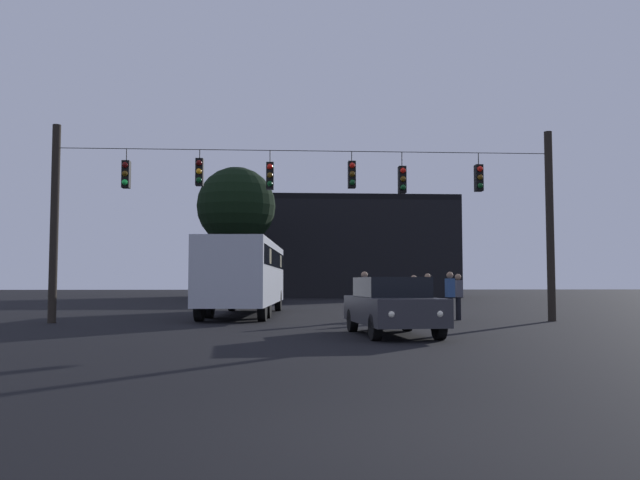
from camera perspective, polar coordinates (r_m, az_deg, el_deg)
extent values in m
plane|color=black|center=(30.25, -1.68, -6.35)|extent=(168.00, 168.00, 0.00)
cylinder|color=black|center=(23.92, -22.36, 1.40)|extent=(0.28, 0.28, 6.82)
cylinder|color=black|center=(24.57, 19.60, 1.21)|extent=(0.28, 0.28, 6.82)
cylinder|color=black|center=(23.02, -1.08, 7.86)|extent=(17.37, 0.02, 0.02)
cylinder|color=black|center=(23.58, -16.67, 7.19)|extent=(0.03, 0.03, 0.42)
cube|color=black|center=(23.46, -16.70, 5.55)|extent=(0.26, 0.32, 0.95)
sphere|color=#510A0A|center=(23.34, -16.79, 6.35)|extent=(0.20, 0.20, 0.20)
sphere|color=#5B3D0C|center=(23.29, -16.81, 5.62)|extent=(0.20, 0.20, 0.20)
sphere|color=#1EE04C|center=(23.24, -16.82, 4.89)|extent=(0.20, 0.20, 0.20)
cylinder|color=black|center=(23.14, -10.55, 7.43)|extent=(0.03, 0.03, 0.31)
cube|color=black|center=(23.03, -10.56, 5.89)|extent=(0.26, 0.32, 0.95)
sphere|color=#510A0A|center=(22.91, -10.61, 6.70)|extent=(0.20, 0.20, 0.20)
sphere|color=orange|center=(22.85, -10.62, 5.96)|extent=(0.20, 0.20, 0.20)
sphere|color=#0C4219|center=(22.81, -10.63, 5.22)|extent=(0.20, 0.20, 0.20)
cylinder|color=black|center=(22.96, -4.42, 7.33)|extent=(0.03, 0.03, 0.42)
cube|color=black|center=(22.84, -4.43, 5.64)|extent=(0.26, 0.32, 0.95)
sphere|color=red|center=(22.71, -4.43, 6.46)|extent=(0.20, 0.20, 0.20)
sphere|color=#5B3D0C|center=(22.66, -4.44, 5.72)|extent=(0.20, 0.20, 0.20)
sphere|color=#0C4219|center=(22.61, -4.44, 4.97)|extent=(0.20, 0.20, 0.20)
cylinder|color=black|center=(23.09, 2.81, 7.35)|extent=(0.03, 0.03, 0.35)
cube|color=black|center=(22.98, 2.82, 5.76)|extent=(0.26, 0.32, 0.95)
sphere|color=red|center=(22.85, 2.86, 6.58)|extent=(0.20, 0.20, 0.20)
sphere|color=#5B3D0C|center=(22.80, 2.86, 5.84)|extent=(0.20, 0.20, 0.20)
sphere|color=#0C4219|center=(22.75, 2.87, 5.09)|extent=(0.20, 0.20, 0.20)
cylinder|color=black|center=(23.34, 7.23, 7.06)|extent=(0.03, 0.03, 0.51)
cube|color=black|center=(23.21, 7.24, 5.28)|extent=(0.26, 0.32, 0.95)
sphere|color=red|center=(23.09, 7.32, 6.09)|extent=(0.20, 0.20, 0.20)
sphere|color=#5B3D0C|center=(23.04, 7.32, 5.35)|extent=(0.20, 0.20, 0.20)
sphere|color=#0C4219|center=(22.99, 7.33, 4.62)|extent=(0.20, 0.20, 0.20)
cylinder|color=black|center=(24.00, 13.78, 6.94)|extent=(0.03, 0.03, 0.42)
cube|color=black|center=(23.89, 13.80, 5.32)|extent=(0.26, 0.32, 0.95)
sphere|color=red|center=(23.77, 13.92, 6.10)|extent=(0.20, 0.20, 0.20)
sphere|color=#5B3D0C|center=(23.72, 13.93, 5.38)|extent=(0.20, 0.20, 0.20)
sphere|color=#0C4219|center=(23.67, 13.94, 4.67)|extent=(0.20, 0.20, 0.20)
cube|color=#B7BCC6|center=(27.32, -6.59, -2.94)|extent=(3.20, 11.14, 2.50)
cube|color=black|center=(27.34, -6.58, -1.66)|extent=(3.20, 10.48, 0.70)
cylinder|color=black|center=(31.40, -7.76, -5.30)|extent=(0.34, 1.02, 1.00)
cylinder|color=black|center=(31.17, -3.70, -5.34)|extent=(0.34, 1.02, 1.00)
cylinder|color=black|center=(25.32, -9.72, -5.68)|extent=(0.34, 1.02, 1.00)
cylinder|color=black|center=(25.03, -4.68, -5.74)|extent=(0.34, 1.02, 1.00)
cylinder|color=black|center=(23.38, -10.56, -5.84)|extent=(0.34, 1.02, 1.00)
cylinder|color=black|center=(23.06, -5.11, -5.92)|extent=(0.34, 1.02, 1.00)
cube|color=beige|center=(30.62, -5.85, -1.88)|extent=(2.61, 0.96, 0.56)
cube|color=beige|center=(24.61, -7.34, -1.43)|extent=(2.61, 0.96, 0.56)
cube|color=#2D2D33|center=(17.14, 6.39, -6.15)|extent=(2.15, 4.43, 0.68)
cube|color=black|center=(17.27, 6.25, -4.14)|extent=(1.77, 2.44, 0.52)
cylinder|color=black|center=(16.03, 10.44, -7.51)|extent=(0.27, 0.66, 0.64)
cylinder|color=black|center=(15.60, 4.88, -7.66)|extent=(0.27, 0.66, 0.64)
cylinder|color=black|center=(18.73, 7.66, -6.97)|extent=(0.27, 0.66, 0.64)
cylinder|color=black|center=(18.37, 2.88, -7.07)|extent=(0.27, 0.66, 0.64)
sphere|color=white|center=(15.29, 10.48, -6.42)|extent=(0.18, 0.18, 0.18)
sphere|color=white|center=(14.97, 6.27, -6.52)|extent=(0.18, 0.18, 0.18)
cube|color=black|center=(42.73, -5.28, -4.67)|extent=(2.11, 4.42, 0.68)
cube|color=black|center=(42.57, -5.30, -3.87)|extent=(1.75, 2.43, 0.52)
cylinder|color=black|center=(44.23, -6.11, -5.07)|extent=(0.27, 0.65, 0.64)
cylinder|color=black|center=(44.07, -4.06, -5.09)|extent=(0.27, 0.65, 0.64)
cylinder|color=black|center=(41.42, -6.59, -5.16)|extent=(0.27, 0.65, 0.64)
cylinder|color=black|center=(41.25, -4.40, -5.18)|extent=(0.27, 0.65, 0.64)
sphere|color=white|center=(44.88, -5.73, -4.62)|extent=(0.18, 0.18, 0.18)
sphere|color=white|center=(44.76, -4.26, -4.63)|extent=(0.18, 0.18, 0.18)
cylinder|color=black|center=(22.97, 11.48, -6.04)|extent=(0.14, 0.14, 0.87)
cylinder|color=black|center=(23.12, 11.33, -6.02)|extent=(0.14, 0.14, 0.87)
cube|color=#2D4C7F|center=(23.03, 11.38, -4.15)|extent=(0.28, 0.39, 0.65)
sphere|color=#8C6B51|center=(23.03, 11.36, -3.05)|extent=(0.23, 0.23, 0.23)
cylinder|color=black|center=(23.39, 8.30, -6.10)|extent=(0.14, 0.14, 0.81)
cylinder|color=black|center=(23.55, 8.27, -6.08)|extent=(0.14, 0.14, 0.81)
cube|color=black|center=(23.45, 8.27, -4.36)|extent=(0.29, 0.39, 0.61)
sphere|color=#8C6B51|center=(23.45, 8.26, -3.35)|extent=(0.22, 0.22, 0.22)
cylinder|color=black|center=(24.25, 12.16, -5.94)|extent=(0.14, 0.14, 0.83)
cylinder|color=black|center=(24.40, 12.02, -5.93)|extent=(0.14, 0.14, 0.83)
cube|color=#4C4C56|center=(24.31, 12.07, -4.21)|extent=(0.28, 0.38, 0.63)
sphere|color=#8C6B51|center=(24.31, 12.06, -3.21)|extent=(0.23, 0.23, 0.23)
cylinder|color=black|center=(24.99, 7.15, -5.99)|extent=(0.14, 0.14, 0.77)
cylinder|color=black|center=(25.14, 7.02, -5.98)|extent=(0.14, 0.14, 0.77)
cube|color=#2D4C7F|center=(25.04, 7.07, -4.43)|extent=(0.30, 0.40, 0.58)
sphere|color=#8C6B51|center=(25.04, 7.06, -3.53)|extent=(0.21, 0.21, 0.21)
cylinder|color=black|center=(25.77, 9.48, -5.81)|extent=(0.14, 0.14, 0.85)
cylinder|color=black|center=(25.93, 9.48, -5.80)|extent=(0.14, 0.14, 0.85)
cube|color=#997F4C|center=(25.83, 9.46, -4.15)|extent=(0.32, 0.41, 0.64)
sphere|color=#8C6B51|center=(25.83, 9.45, -3.18)|extent=(0.23, 0.23, 0.23)
cylinder|color=black|center=(22.86, 3.96, -6.11)|extent=(0.14, 0.14, 0.87)
cylinder|color=black|center=(22.70, 3.93, -6.12)|extent=(0.14, 0.14, 0.87)
cube|color=#2D4C7F|center=(22.76, 3.94, -4.20)|extent=(0.30, 0.40, 0.65)
sphere|color=#8C6B51|center=(22.76, 3.93, -3.08)|extent=(0.24, 0.24, 0.24)
cube|color=black|center=(60.91, 1.48, -1.00)|extent=(20.98, 10.91, 8.52)
cube|color=black|center=(61.29, 1.47, 3.22)|extent=(20.98, 10.91, 0.50)
cylinder|color=#2D2116|center=(47.86, -7.44, -2.38)|extent=(0.33, 0.33, 4.94)
sphere|color=black|center=(48.17, -7.39, 2.97)|extent=(5.79, 5.79, 5.79)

